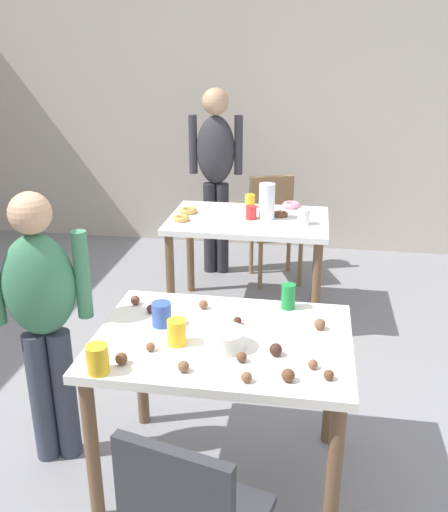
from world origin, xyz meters
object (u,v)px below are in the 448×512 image
(mixing_bowl, at_px, (225,339))
(dining_table_far, at_px, (248,232))
(pitcher_far, at_px, (267,201))
(dining_table_near, at_px, (223,358))
(chair_far_table, at_px, (274,222))
(person_girl_near, at_px, (42,311))
(person_adult_far, at_px, (216,165))
(soda_can, at_px, (288,296))

(mixing_bowl, bearing_deg, dining_table_far, 93.93)
(dining_table_far, height_order, pitcher_far, pitcher_far)
(dining_table_far, bearing_deg, dining_table_near, -86.63)
(chair_far_table, distance_m, person_girl_near, 2.62)
(person_adult_far, relative_size, mixing_bowl, 9.31)
(dining_table_far, xyz_separation_m, soda_can, (0.36, -1.42, 0.17))
(dining_table_far, height_order, chair_far_table, chair_far_table)
(soda_can, relative_size, pitcher_far, 0.48)
(soda_can, bearing_deg, dining_table_near, -128.69)
(chair_far_table, relative_size, person_girl_near, 0.64)
(dining_table_far, relative_size, chair_far_table, 1.30)
(person_girl_near, distance_m, person_adult_far, 2.53)
(dining_table_near, distance_m, mixing_bowl, 0.17)
(dining_table_far, xyz_separation_m, pitcher_far, (0.13, 0.00, 0.23))
(chair_far_table, xyz_separation_m, person_adult_far, (-0.51, 0.04, 0.46))
(dining_table_near, bearing_deg, mixing_bowl, -75.25)
(chair_far_table, xyz_separation_m, soda_can, (0.23, -2.15, 0.31))
(chair_far_table, bearing_deg, person_girl_near, -109.25)
(dining_table_far, relative_size, mixing_bowl, 6.64)
(person_adult_far, height_order, soda_can, person_adult_far)
(mixing_bowl, height_order, pitcher_far, pitcher_far)
(dining_table_far, bearing_deg, chair_far_table, 79.80)
(chair_far_table, bearing_deg, person_adult_far, 175.81)
(chair_far_table, bearing_deg, pitcher_far, -90.20)
(person_adult_far, bearing_deg, mixing_bowl, -79.14)
(person_girl_near, bearing_deg, mixing_bowl, -7.11)
(dining_table_near, height_order, soda_can, soda_can)
(dining_table_near, height_order, dining_table_far, same)
(dining_table_near, bearing_deg, person_girl_near, 178.74)
(mixing_bowl, bearing_deg, person_girl_near, 172.89)
(dining_table_far, distance_m, pitcher_far, 0.27)
(soda_can, xyz_separation_m, pitcher_far, (-0.23, 1.42, 0.07))
(pitcher_far, bearing_deg, mixing_bowl, -90.12)
(person_girl_near, distance_m, pitcher_far, 1.93)
(chair_far_table, height_order, mixing_bowl, chair_far_table)
(soda_can, bearing_deg, dining_table_far, 104.34)
(mixing_bowl, height_order, soda_can, soda_can)
(dining_table_near, distance_m, person_girl_near, 0.84)
(person_adult_far, relative_size, pitcher_far, 6.24)
(person_adult_far, bearing_deg, dining_table_far, -64.17)
(soda_can, distance_m, pitcher_far, 1.44)
(dining_table_far, relative_size, soda_can, 9.29)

